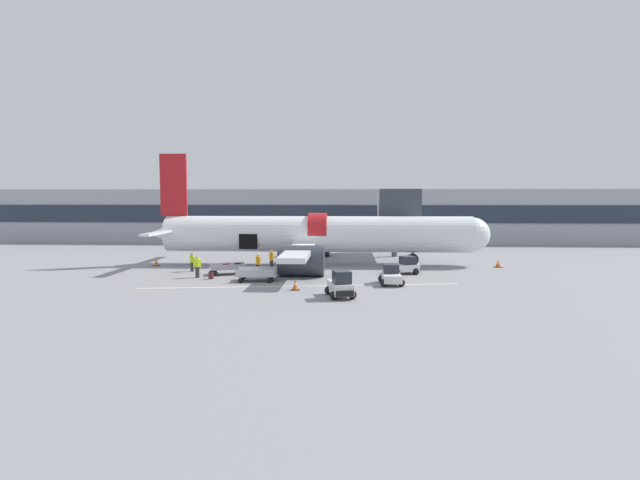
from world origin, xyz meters
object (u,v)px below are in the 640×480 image
baggage_tug_lead (391,276)px  baggage_cart_queued (258,275)px  baggage_tug_mid (404,266)px  suitcase_on_tarmac_upright (211,275)px  airplane (313,236)px  ground_crew_loader_b (258,263)px  baggage_tug_rear (341,286)px  baggage_cart_loading (229,269)px  ground_crew_loader_a (272,259)px  ground_crew_supervisor (192,262)px  ground_crew_driver (197,266)px

baggage_tug_lead → baggage_cart_queued: bearing=174.7°
baggage_tug_mid → suitcase_on_tarmac_upright: size_ratio=4.28×
airplane → ground_crew_loader_b: (-4.20, -6.12, -1.87)m
baggage_tug_rear → baggage_cart_loading: 13.07m
ground_crew_loader_a → ground_crew_supervisor: ground_crew_loader_a is taller
ground_crew_driver → ground_crew_supervisor: ground_crew_driver is taller
suitcase_on_tarmac_upright → baggage_tug_mid: bearing=12.4°
baggage_tug_rear → ground_crew_driver: 13.63m
baggage_cart_loading → ground_crew_loader_a: 4.15m
ground_crew_loader_b → ground_crew_supervisor: bearing=167.5°
baggage_tug_rear → ground_crew_driver: (-11.51, 7.28, 0.22)m
baggage_cart_queued → ground_crew_loader_b: 3.37m
airplane → baggage_cart_loading: size_ratio=8.38×
baggage_tug_lead → ground_crew_supervisor: (-16.64, 5.55, 0.25)m
airplane → ground_crew_loader_b: 7.65m
baggage_tug_mid → ground_crew_supervisor: ground_crew_supervisor is taller
baggage_tug_mid → baggage_tug_rear: baggage_tug_rear is taller
ground_crew_driver → suitcase_on_tarmac_upright: ground_crew_driver is taller
airplane → ground_crew_loader_b: airplane is taller
baggage_tug_mid → ground_crew_supervisor: size_ratio=1.76×
baggage_tug_lead → ground_crew_loader_b: bearing=158.4°
suitcase_on_tarmac_upright → airplane: bearing=49.1°
baggage_tug_mid → ground_crew_driver: (-16.75, -2.84, 0.31)m
baggage_tug_lead → ground_crew_loader_a: size_ratio=1.54×
ground_crew_loader_a → ground_crew_supervisor: bearing=-170.0°
baggage_cart_queued → ground_crew_loader_a: bearing=88.4°
baggage_tug_rear → ground_crew_driver: bearing=147.7°
airplane → baggage_cart_loading: 9.38m
baggage_tug_lead → suitcase_on_tarmac_upright: bearing=173.1°
baggage_cart_queued → ground_crew_loader_b: ground_crew_loader_b is taller
ground_crew_supervisor → airplane: bearing=25.1°
baggage_tug_mid → ground_crew_supervisor: (-18.20, 0.45, 0.23)m
baggage_tug_lead → baggage_tug_mid: bearing=73.0°
baggage_tug_mid → ground_crew_driver: ground_crew_driver is taller
airplane → ground_crew_driver: 12.05m
airplane → ground_crew_driver: size_ratio=18.10×
ground_crew_driver → suitcase_on_tarmac_upright: (1.25, -0.57, -0.66)m
baggage_cart_queued → ground_crew_supervisor: ground_crew_supervisor is taller
baggage_tug_lead → ground_crew_loader_b: 11.44m
airplane → ground_crew_loader_a: airplane is taller
baggage_tug_rear → ground_crew_loader_b: (-6.96, 9.24, 0.19)m
baggage_tug_mid → baggage_cart_loading: baggage_tug_mid is taller
baggage_tug_mid → baggage_cart_queued: baggage_tug_mid is taller
ground_crew_loader_b → ground_crew_supervisor: size_ratio=1.06×
baggage_tug_mid → baggage_tug_rear: size_ratio=1.00×
ground_crew_loader_b → ground_crew_loader_a: bearing=73.7°
baggage_tug_rear → ground_crew_loader_b: bearing=127.0°
baggage_cart_queued → ground_crew_driver: (-5.14, 1.33, 0.48)m
baggage_tug_mid → baggage_tug_rear: 11.39m
baggage_tug_rear → baggage_cart_queued: (-6.38, 5.95, -0.26)m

